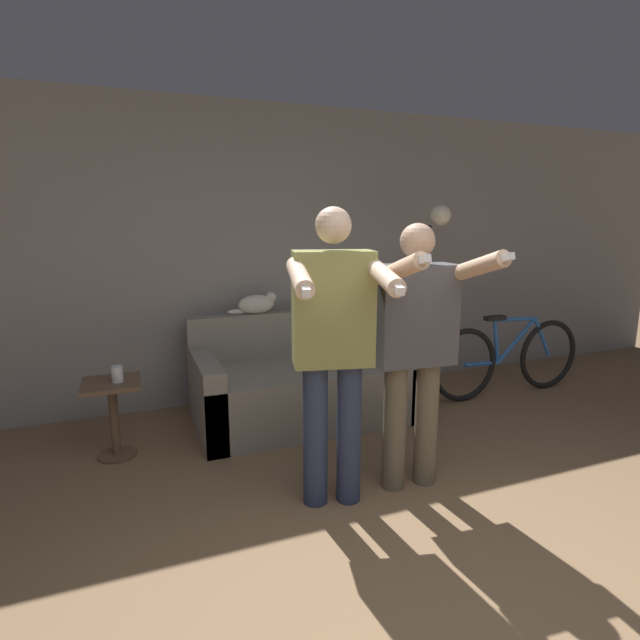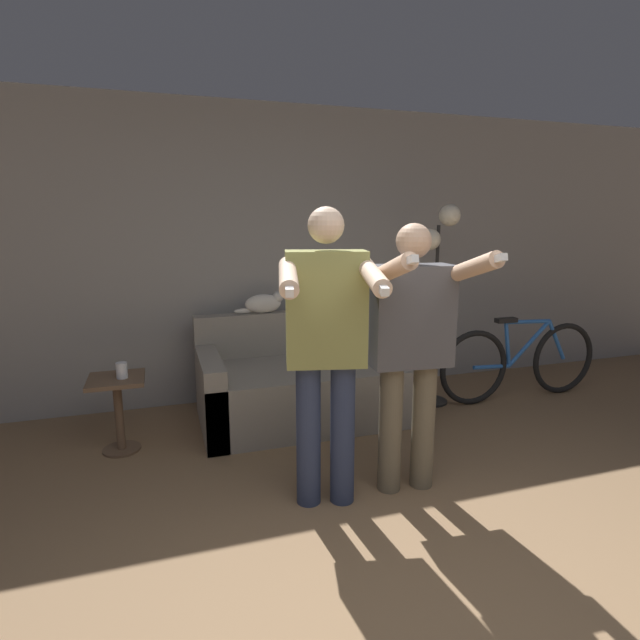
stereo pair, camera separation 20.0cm
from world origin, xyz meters
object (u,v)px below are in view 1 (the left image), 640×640
at_px(couch, 304,384).
at_px(side_table, 113,405).
at_px(floor_lamp, 429,256).
at_px(cup, 117,374).
at_px(person_left, 333,341).
at_px(person_right, 415,339).
at_px(cat, 257,304).
at_px(bicycle, 508,358).

relative_size(couch, side_table, 3.26).
height_order(floor_lamp, cup, floor_lamp).
relative_size(person_left, floor_lamp, 0.97).
bearing_deg(floor_lamp, person_right, -125.93).
xyz_separation_m(floor_lamp, side_table, (-2.61, -0.17, -0.93)).
xyz_separation_m(couch, cat, (-0.29, 0.37, 0.64)).
relative_size(person_right, bicycle, 0.97).
relative_size(person_left, person_right, 1.05).
distance_m(couch, bicycle, 1.96).
xyz_separation_m(couch, side_table, (-1.46, -0.19, 0.10)).
distance_m(cat, side_table, 1.40).
bearing_deg(couch, side_table, -172.66).
distance_m(person_left, person_right, 0.52).
relative_size(person_right, cat, 3.77).
bearing_deg(person_right, side_table, 152.25).
xyz_separation_m(floor_lamp, cup, (-2.56, -0.19, -0.71)).
distance_m(couch, floor_lamp, 1.54).
bearing_deg(bicycle, person_right, -147.38).
bearing_deg(floor_lamp, side_table, -176.29).
distance_m(cat, bicycle, 2.38).
height_order(person_left, cat, person_left).
relative_size(couch, cup, 15.97).
relative_size(couch, cat, 4.17).
distance_m(side_table, cup, 0.23).
xyz_separation_m(cup, bicycle, (3.37, 0.03, -0.24)).
xyz_separation_m(person_left, person_right, (0.52, 0.00, -0.04)).
bearing_deg(person_left, cat, 103.51).
bearing_deg(couch, cup, -171.52).
relative_size(couch, bicycle, 1.07).
xyz_separation_m(person_right, cat, (-0.53, 1.64, -0.02)).
xyz_separation_m(cat, side_table, (-1.17, -0.55, -0.54)).
height_order(couch, side_table, couch).
bearing_deg(cup, person_left, -43.25).
distance_m(floor_lamp, side_table, 2.77).
bearing_deg(person_right, person_left, -175.08).
height_order(cup, bicycle, bicycle).
bearing_deg(cat, person_right, -72.14).
distance_m(person_left, bicycle, 2.56).
bearing_deg(cat, side_table, -154.69).
xyz_separation_m(person_right, cup, (-1.65, 1.06, -0.34)).
relative_size(person_left, cup, 15.24).
bearing_deg(cat, cup, -152.89).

